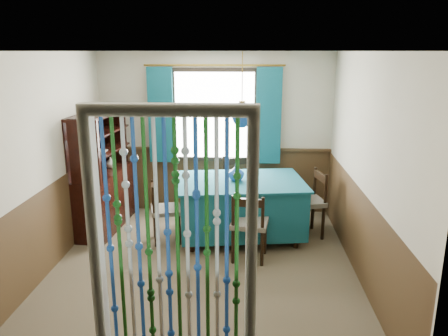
# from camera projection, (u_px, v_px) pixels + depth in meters

# --- Properties ---
(floor) EXTENTS (4.00, 4.00, 0.00)m
(floor) POSITION_uv_depth(u_px,v_px,m) (203.00, 268.00, 5.19)
(floor) COLOR brown
(floor) RESTS_ON ground
(ceiling) EXTENTS (4.00, 4.00, 0.00)m
(ceiling) POSITION_uv_depth(u_px,v_px,m) (200.00, 51.00, 4.54)
(ceiling) COLOR silver
(ceiling) RESTS_ON ground
(wall_back) EXTENTS (3.60, 0.00, 3.60)m
(wall_back) POSITION_uv_depth(u_px,v_px,m) (215.00, 134.00, 6.79)
(wall_back) COLOR #BFB59C
(wall_back) RESTS_ON ground
(wall_front) EXTENTS (3.60, 0.00, 3.60)m
(wall_front) POSITION_uv_depth(u_px,v_px,m) (171.00, 243.00, 2.93)
(wall_front) COLOR #BFB59C
(wall_front) RESTS_ON ground
(wall_left) EXTENTS (0.00, 4.00, 4.00)m
(wall_left) POSITION_uv_depth(u_px,v_px,m) (44.00, 165.00, 4.96)
(wall_left) COLOR #BFB59C
(wall_left) RESTS_ON ground
(wall_right) EXTENTS (0.00, 4.00, 4.00)m
(wall_right) POSITION_uv_depth(u_px,v_px,m) (365.00, 169.00, 4.77)
(wall_right) COLOR #BFB59C
(wall_right) RESTS_ON ground
(wainscot_back) EXTENTS (3.60, 0.00, 3.60)m
(wainscot_back) POSITION_uv_depth(u_px,v_px,m) (215.00, 180.00, 6.97)
(wainscot_back) COLOR #412D18
(wainscot_back) RESTS_ON ground
(wainscot_left) EXTENTS (0.00, 4.00, 4.00)m
(wainscot_left) POSITION_uv_depth(u_px,v_px,m) (52.00, 226.00, 5.15)
(wainscot_left) COLOR #412D18
(wainscot_left) RESTS_ON ground
(wainscot_right) EXTENTS (0.00, 4.00, 4.00)m
(wainscot_right) POSITION_uv_depth(u_px,v_px,m) (359.00, 233.00, 4.96)
(wainscot_right) COLOR #412D18
(wainscot_right) RESTS_ON ground
(window) EXTENTS (1.32, 0.12, 1.42)m
(window) POSITION_uv_depth(u_px,v_px,m) (215.00, 115.00, 6.67)
(window) COLOR black
(window) RESTS_ON wall_back
(doorway) EXTENTS (1.16, 0.12, 2.18)m
(doorway) POSITION_uv_depth(u_px,v_px,m) (174.00, 266.00, 3.04)
(doorway) COLOR silver
(doorway) RESTS_ON ground
(dining_table) EXTENTS (1.83, 1.38, 0.81)m
(dining_table) POSITION_uv_depth(u_px,v_px,m) (241.00, 205.00, 5.97)
(dining_table) COLOR #104753
(dining_table) RESTS_ON floor
(chair_near) EXTENTS (0.48, 0.47, 0.87)m
(chair_near) POSITION_uv_depth(u_px,v_px,m) (249.00, 224.00, 5.30)
(chair_near) COLOR black
(chair_near) RESTS_ON floor
(chair_far) EXTENTS (0.55, 0.54, 0.94)m
(chair_far) POSITION_uv_depth(u_px,v_px,m) (238.00, 186.00, 6.69)
(chair_far) COLOR black
(chair_far) RESTS_ON floor
(chair_left) EXTENTS (0.48, 0.49, 0.82)m
(chair_left) POSITION_uv_depth(u_px,v_px,m) (164.00, 210.00, 5.84)
(chair_left) COLOR black
(chair_left) RESTS_ON floor
(chair_right) EXTENTS (0.53, 0.55, 0.92)m
(chair_right) POSITION_uv_depth(u_px,v_px,m) (309.00, 202.00, 6.02)
(chair_right) COLOR black
(chair_right) RESTS_ON floor
(sideboard) EXTENTS (0.55, 1.32, 1.68)m
(sideboard) POSITION_uv_depth(u_px,v_px,m) (103.00, 189.00, 6.26)
(sideboard) COLOR black
(sideboard) RESTS_ON floor
(pendant_lamp) EXTENTS (0.27, 0.27, 0.97)m
(pendant_lamp) POSITION_uv_depth(u_px,v_px,m) (242.00, 115.00, 5.65)
(pendant_lamp) COLOR olive
(pendant_lamp) RESTS_ON ceiling
(vase_table) EXTENTS (0.22, 0.22, 0.20)m
(vase_table) POSITION_uv_depth(u_px,v_px,m) (236.00, 173.00, 5.87)
(vase_table) COLOR navy
(vase_table) RESTS_ON dining_table
(bowl_shelf) EXTENTS (0.28, 0.28, 0.05)m
(bowl_shelf) POSITION_uv_depth(u_px,v_px,m) (100.00, 152.00, 5.92)
(bowl_shelf) COLOR beige
(bowl_shelf) RESTS_ON sideboard
(vase_sideboard) EXTENTS (0.19, 0.19, 0.18)m
(vase_sideboard) POSITION_uv_depth(u_px,v_px,m) (110.00, 162.00, 6.39)
(vase_sideboard) COLOR beige
(vase_sideboard) RESTS_ON sideboard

